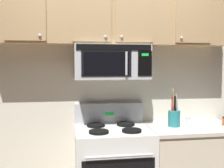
# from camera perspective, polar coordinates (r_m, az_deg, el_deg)

# --- Properties ---
(back_wall) EXTENTS (5.20, 0.10, 2.70)m
(back_wall) POSITION_cam_1_polar(r_m,az_deg,el_deg) (3.05, -0.88, 0.41)
(back_wall) COLOR silver
(back_wall) RESTS_ON ground_plane
(over_range_microwave) EXTENTS (0.76, 0.43, 0.35)m
(over_range_microwave) POSITION_cam_1_polar(r_m,az_deg,el_deg) (2.80, -0.17, 4.68)
(over_range_microwave) COLOR #B7BABF
(upper_cabinets) EXTENTS (2.50, 0.36, 0.55)m
(upper_cabinets) POSITION_cam_1_polar(r_m,az_deg,el_deg) (2.87, -0.26, 13.69)
(upper_cabinets) COLOR tan
(counter_segment) EXTENTS (0.93, 0.65, 0.90)m
(counter_segment) POSITION_cam_1_polar(r_m,az_deg,el_deg) (3.14, 16.16, -16.46)
(counter_segment) COLOR beige
(counter_segment) RESTS_ON ground_plane
(utensil_crock_teal) EXTENTS (0.12, 0.12, 0.41)m
(utensil_crock_teal) POSITION_cam_1_polar(r_m,az_deg,el_deg) (2.93, 12.96, -6.63)
(utensil_crock_teal) COLOR teal
(utensil_crock_teal) RESTS_ON counter_segment
(salt_shaker) EXTENTS (0.05, 0.05, 0.11)m
(salt_shaker) POSITION_cam_1_polar(r_m,az_deg,el_deg) (2.93, 15.79, -7.77)
(salt_shaker) COLOR white
(salt_shaker) RESTS_ON counter_segment
(spice_jar) EXTENTS (0.04, 0.04, 0.09)m
(spice_jar) POSITION_cam_1_polar(r_m,az_deg,el_deg) (3.14, 22.66, -7.23)
(spice_jar) COLOR #C64C19
(spice_jar) RESTS_ON counter_segment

